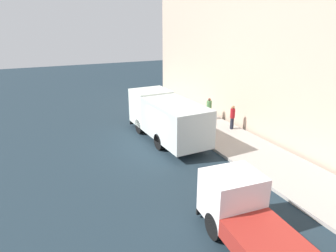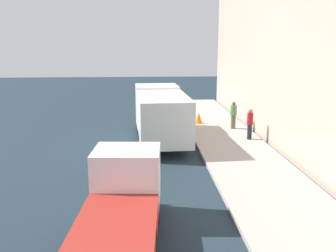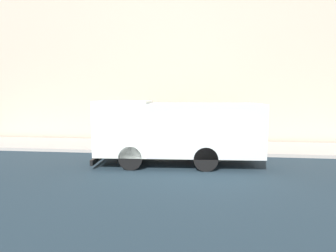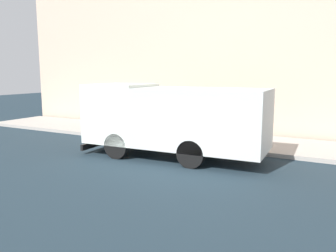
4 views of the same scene
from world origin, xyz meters
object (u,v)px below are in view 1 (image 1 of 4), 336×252
at_px(large_utility_truck, 166,116).
at_px(traffic_cone_orange, 178,112).
at_px(small_flatbed_truck, 250,221).
at_px(pedestrian_walking, 209,108).
at_px(pedestrian_standing, 232,117).

height_order(large_utility_truck, traffic_cone_orange, large_utility_truck).
bearing_deg(small_flatbed_truck, pedestrian_walking, 67.83).
bearing_deg(pedestrian_standing, pedestrian_walking, 50.01).
bearing_deg(small_flatbed_truck, traffic_cone_orange, 77.39).
relative_size(large_utility_truck, pedestrian_standing, 4.32).
distance_m(pedestrian_standing, traffic_cone_orange, 4.77).
relative_size(small_flatbed_truck, traffic_cone_orange, 7.82).
bearing_deg(pedestrian_walking, small_flatbed_truck, 140.62).
bearing_deg(large_utility_truck, pedestrian_walking, 22.00).
bearing_deg(traffic_cone_orange, pedestrian_walking, -40.36).
height_order(small_flatbed_truck, pedestrian_standing, small_flatbed_truck).
bearing_deg(pedestrian_standing, small_flatbed_truck, -169.44).
height_order(pedestrian_walking, pedestrian_standing, pedestrian_standing).
xyz_separation_m(small_flatbed_truck, pedestrian_standing, (6.36, 9.70, 0.02)).
bearing_deg(small_flatbed_truck, pedestrian_standing, 60.87).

